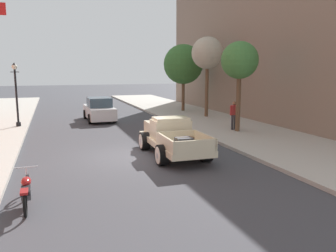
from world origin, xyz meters
The scene contains 11 objects.
ground_plane centered at (0.00, 0.00, 0.00)m, with size 140.00×140.00×0.00m, color #3D3D42.
sidewalk_right centered at (7.25, 0.00, 0.07)m, with size 5.50×64.00×0.15m, color #ADA89E.
building_right_storefront centered at (16.00, 7.82, 5.62)m, with size 12.00×28.00×11.24m, color #7F6B5B.
hotrod_truck_cream centered at (1.71, -0.14, 0.75)m, with size 2.24×4.97×1.58m.
motorcycle_parked centered at (-3.80, -4.28, 0.44)m, with size 0.62×2.12×0.93m.
car_background_white centered at (0.09, 10.62, 0.77)m, with size 1.95×4.34×1.65m.
pedestrian_sidewalk_right centered at (6.84, 3.58, 1.09)m, with size 0.53×0.22×1.65m.
street_lamp_far centered at (-5.06, 8.91, 2.39)m, with size 0.50×0.32×3.85m.
street_tree_nearest centered at (6.80, 3.06, 4.03)m, with size 2.05×2.05×4.96m.
street_tree_second centered at (7.75, 9.20, 4.72)m, with size 2.31×2.31×5.78m.
street_tree_third centered at (7.46, 13.20, 4.01)m, with size 3.28×3.28×5.52m.
Camera 1 is at (-3.04, -13.60, 3.57)m, focal length 36.44 mm.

